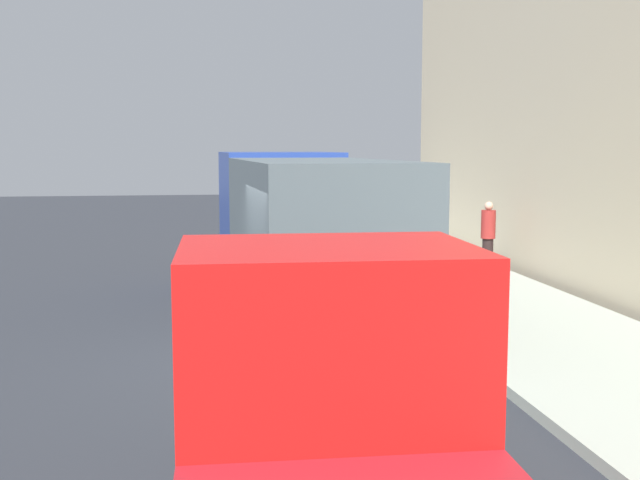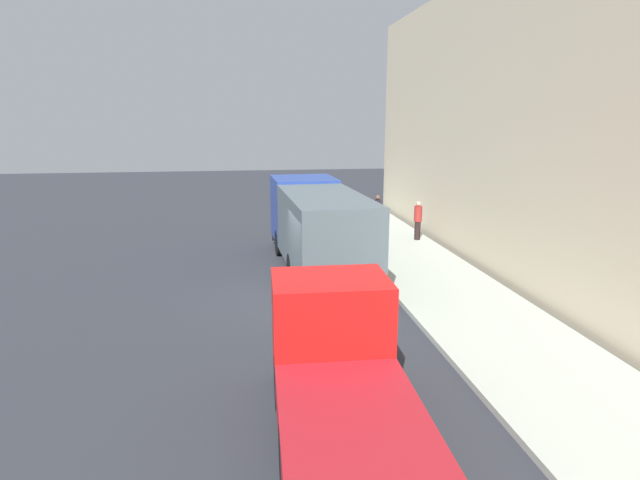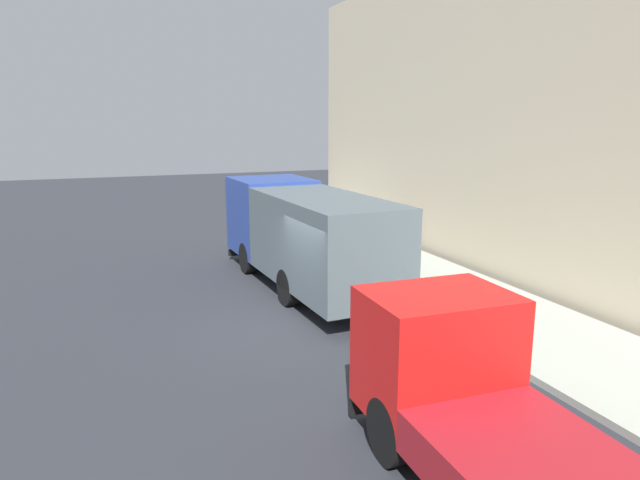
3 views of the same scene
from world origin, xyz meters
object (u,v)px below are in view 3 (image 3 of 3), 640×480
(small_flatbed_truck, at_px, (476,404))
(pedestrian_walking, at_px, (395,224))
(large_utility_truck, at_px, (304,232))
(pedestrian_standing, at_px, (344,218))
(traffic_cone_orange, at_px, (335,246))

(small_flatbed_truck, height_order, pedestrian_walking, small_flatbed_truck)
(large_utility_truck, bearing_deg, small_flatbed_truck, -98.60)
(pedestrian_standing, bearing_deg, traffic_cone_orange, 43.56)
(pedestrian_walking, bearing_deg, small_flatbed_truck, 48.19)
(large_utility_truck, distance_m, traffic_cone_orange, 3.86)
(traffic_cone_orange, bearing_deg, large_utility_truck, -127.60)
(small_flatbed_truck, relative_size, traffic_cone_orange, 8.19)
(small_flatbed_truck, distance_m, traffic_cone_orange, 12.93)
(small_flatbed_truck, bearing_deg, large_utility_truck, 85.78)
(large_utility_truck, relative_size, pedestrian_standing, 4.96)
(traffic_cone_orange, bearing_deg, pedestrian_walking, 9.80)
(pedestrian_standing, distance_m, traffic_cone_orange, 2.55)
(traffic_cone_orange, bearing_deg, pedestrian_standing, 59.12)
(small_flatbed_truck, relative_size, pedestrian_standing, 3.09)
(large_utility_truck, distance_m, pedestrian_standing, 6.17)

